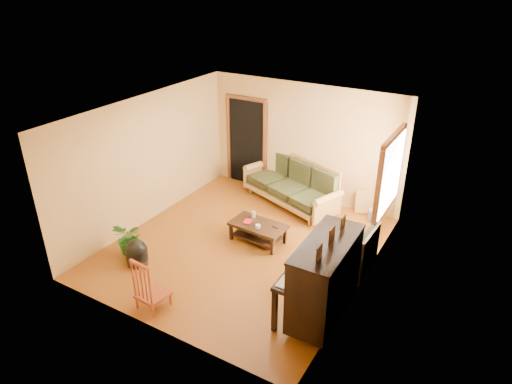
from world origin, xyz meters
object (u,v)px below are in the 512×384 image
Objects in this scene: footstool at (137,255)px; potted_plant at (129,239)px; armchair at (347,250)px; coffee_table at (258,233)px; ceramic_crock at (373,216)px; piano at (325,280)px; sofa at (290,183)px; red_chair at (151,283)px.

potted_plant is at bearing 151.67° from footstool.
footstool is at bearing -151.64° from armchair.
coffee_table is 3.90× the size of ceramic_crock.
potted_plant is (-3.70, -0.23, -0.34)m from piano.
sofa is at bearing 69.50° from footstool.
potted_plant reaches higher than coffee_table.
sofa reaches higher than coffee_table.
sofa is at bearing 91.22° from red_chair.
potted_plant reaches higher than ceramic_crock.
ceramic_crock is (1.67, 1.87, -0.06)m from coffee_table.
red_chair is at bearing -100.54° from coffee_table.
footstool is at bearing -130.05° from coffee_table.
coffee_table is 2.26m from footstool.
red_chair reaches higher than potted_plant.
footstool is (-3.26, -1.63, -0.29)m from armchair.
ceramic_crock is (-0.13, 1.97, -0.33)m from armchair.
potted_plant is (-1.36, 0.89, -0.13)m from red_chair.
piano reaches higher than coffee_table.
armchair is 3.89m from potted_plant.
red_chair reaches higher than coffee_table.
coffee_table is 2.73× the size of footstool.
armchair reaches higher than red_chair.
ceramic_crock is (-0.21, 3.18, -0.52)m from piano.
red_chair is (1.00, -0.70, 0.27)m from footstool.
red_chair is 4.81m from ceramic_crock.
armchair is 3.66m from footstool.
ceramic_crock is at bearing 25.34° from sofa.
piano reaches higher than armchair.
potted_plant is (-1.81, -1.54, 0.13)m from coffee_table.
potted_plant is (-1.64, -3.24, -0.18)m from sofa.
sofa is 2.68m from armchair.
coffee_table is (0.17, -1.70, -0.30)m from sofa.
coffee_table is 1.17× the size of red_chair.
ceramic_crock is at bearing 92.74° from piano.
ceramic_crock is at bearing 95.56° from armchair.
footstool is (-1.46, -1.73, -0.01)m from coffee_table.
ceramic_crock is (2.13, 4.30, -0.31)m from red_chair.
armchair is 3.48× the size of ceramic_crock.
armchair is at bearing 21.73° from potted_plant.
footstool is at bearing -131.02° from ceramic_crock.
red_chair is 1.63m from potted_plant.
sofa is 3.68m from footstool.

